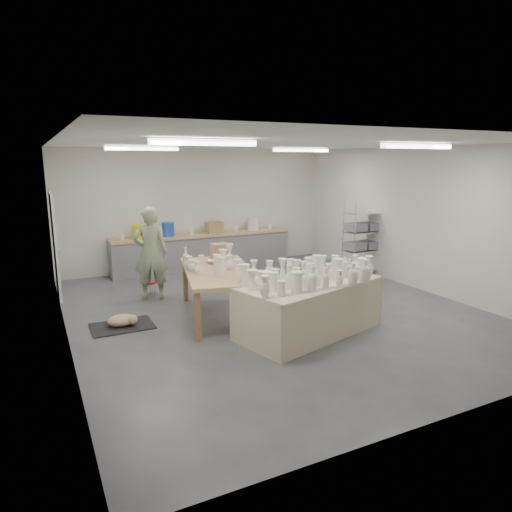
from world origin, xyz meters
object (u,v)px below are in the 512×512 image
work_table (218,269)px  drying_table (310,304)px  potter (151,253)px  red_stool (149,283)px

work_table → drying_table: bearing=-42.6°
potter → red_stool: potter is taller
drying_table → red_stool: 3.69m
drying_table → red_stool: bearing=104.5°
red_stool → drying_table: bearing=-60.4°
work_table → red_stool: bearing=127.8°
work_table → red_stool: 2.03m
drying_table → red_stool: drying_table is taller
work_table → potter: bearing=131.6°
work_table → potter: (-0.82, 1.49, 0.07)m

